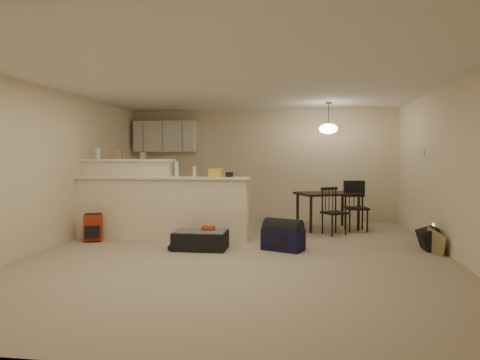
% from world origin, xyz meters
% --- Properties ---
extents(room, '(7.00, 7.02, 2.50)m').
position_xyz_m(room, '(0.00, 0.00, 1.25)').
color(room, tan).
rests_on(room, ground).
extents(breakfast_bar, '(3.08, 0.58, 1.39)m').
position_xyz_m(breakfast_bar, '(-1.76, 0.98, 0.61)').
color(breakfast_bar, '#F3E2C4').
rests_on(breakfast_bar, ground).
extents(upper_cabinets, '(1.40, 0.34, 0.70)m').
position_xyz_m(upper_cabinets, '(-2.20, 3.32, 1.90)').
color(upper_cabinets, white).
rests_on(upper_cabinets, room).
extents(kitchen_counter, '(1.80, 0.60, 0.90)m').
position_xyz_m(kitchen_counter, '(-2.00, 3.19, 0.45)').
color(kitchen_counter, white).
rests_on(kitchen_counter, ground).
extents(thermostat, '(0.02, 0.12, 0.12)m').
position_xyz_m(thermostat, '(2.98, 1.55, 1.50)').
color(thermostat, beige).
rests_on(thermostat, room).
extents(jar, '(0.10, 0.10, 0.20)m').
position_xyz_m(jar, '(-2.76, 1.12, 1.49)').
color(jar, silver).
rests_on(jar, breakfast_bar).
extents(cereal_box, '(0.10, 0.07, 0.16)m').
position_xyz_m(cereal_box, '(-2.36, 1.12, 1.47)').
color(cereal_box, '#95804D').
rests_on(cereal_box, breakfast_bar).
extents(small_box, '(0.08, 0.06, 0.12)m').
position_xyz_m(small_box, '(-1.90, 1.12, 1.45)').
color(small_box, '#95804D').
rests_on(small_box, breakfast_bar).
extents(bottle_a, '(0.07, 0.07, 0.26)m').
position_xyz_m(bottle_a, '(-1.23, 0.90, 1.22)').
color(bottle_a, silver).
rests_on(bottle_a, breakfast_bar).
extents(bottle_b, '(0.06, 0.06, 0.18)m').
position_xyz_m(bottle_b, '(-0.91, 0.90, 1.18)').
color(bottle_b, silver).
rests_on(bottle_b, breakfast_bar).
extents(bag_lump, '(0.22, 0.18, 0.14)m').
position_xyz_m(bag_lump, '(-0.54, 0.90, 1.16)').
color(bag_lump, '#95804D').
rests_on(bag_lump, breakfast_bar).
extents(pouch, '(0.12, 0.10, 0.08)m').
position_xyz_m(pouch, '(-0.31, 0.90, 1.13)').
color(pouch, '#95804D').
rests_on(pouch, breakfast_bar).
extents(dining_table, '(1.38, 1.18, 0.73)m').
position_xyz_m(dining_table, '(1.42, 2.35, 0.64)').
color(dining_table, black).
rests_on(dining_table, ground).
extents(pendant_lamp, '(0.36, 0.36, 0.62)m').
position_xyz_m(pendant_lamp, '(1.42, 2.35, 1.99)').
color(pendant_lamp, brown).
rests_on(pendant_lamp, room).
extents(dining_chair_near, '(0.51, 0.51, 0.87)m').
position_xyz_m(dining_chair_near, '(1.50, 1.74, 0.43)').
color(dining_chair_near, black).
rests_on(dining_chair_near, ground).
extents(dining_chair_far, '(0.47, 0.45, 0.95)m').
position_xyz_m(dining_chair_far, '(1.95, 2.20, 0.47)').
color(dining_chair_far, black).
rests_on(dining_chair_far, ground).
extents(suitcase, '(0.81, 0.53, 0.27)m').
position_xyz_m(suitcase, '(-0.65, 0.20, 0.14)').
color(suitcase, black).
rests_on(suitcase, ground).
extents(red_backpack, '(0.34, 0.28, 0.44)m').
position_xyz_m(red_backpack, '(-2.60, 0.58, 0.22)').
color(red_backpack, '#A82D13').
rests_on(red_backpack, ground).
extents(navy_duffel, '(0.69, 0.54, 0.33)m').
position_xyz_m(navy_duffel, '(0.62, 0.30, 0.17)').
color(navy_duffel, black).
rests_on(navy_duffel, ground).
extents(black_daypack, '(0.27, 0.38, 0.33)m').
position_xyz_m(black_daypack, '(2.85, 0.61, 0.16)').
color(black_daypack, black).
rests_on(black_daypack, ground).
extents(cardboard_sheet, '(0.16, 0.43, 0.34)m').
position_xyz_m(cardboard_sheet, '(2.85, 0.36, 0.17)').
color(cardboard_sheet, '#95804D').
rests_on(cardboard_sheet, ground).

